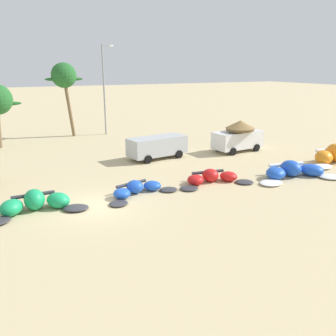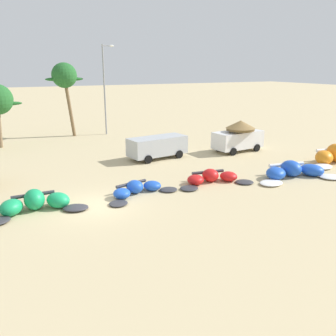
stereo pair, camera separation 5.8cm
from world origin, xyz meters
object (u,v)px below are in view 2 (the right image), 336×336
object	(u,v)px
kite_center	(212,178)
kite_left	(35,203)
kite_left_of_center	(137,189)
parked_van	(237,140)
beach_umbrella_middle	(241,125)
parked_car_second	(156,146)
palm_center_left	(64,77)
kite_right_of_center	(294,171)
lamppost_east_center	(105,86)

from	to	relation	value
kite_center	kite_left	bearing A→B (deg)	179.37
kite_left_of_center	kite_center	distance (m)	5.35
kite_center	parked_van	world-z (taller)	parked_van
beach_umbrella_middle	parked_car_second	xyz separation A→B (m)	(-7.79, 1.22, -1.36)
kite_center	beach_umbrella_middle	distance (m)	9.85
kite_center	palm_center_left	size ratio (longest dim) A/B	0.68
parked_van	palm_center_left	bearing A→B (deg)	130.77
kite_left_of_center	kite_right_of_center	xyz separation A→B (m)	(11.17, -1.70, 0.12)
parked_car_second	lamppost_east_center	bearing A→B (deg)	91.57
beach_umbrella_middle	lamppost_east_center	bearing A→B (deg)	120.08
kite_right_of_center	parked_van	world-z (taller)	parked_van
palm_center_left	beach_umbrella_middle	bearing A→B (deg)	-49.79
kite_left	parked_van	distance (m)	19.56
kite_left	lamppost_east_center	bearing A→B (deg)	63.17
kite_right_of_center	beach_umbrella_middle	distance (m)	8.34
kite_left	kite_right_of_center	xyz separation A→B (m)	(17.09, -1.68, -0.00)
parked_car_second	lamppost_east_center	size ratio (longest dim) A/B	0.53
kite_center	beach_umbrella_middle	size ratio (longest dim) A/B	1.88
kite_center	palm_center_left	bearing A→B (deg)	103.94
parked_car_second	lamppost_east_center	xyz separation A→B (m)	(-0.35, 12.84, 4.34)
kite_left	palm_center_left	size ratio (longest dim) A/B	0.70
kite_right_of_center	kite_left_of_center	bearing A→B (deg)	171.33
beach_umbrella_middle	palm_center_left	xyz separation A→B (m)	(-12.40, 14.67, 4.03)
kite_left	lamppost_east_center	distance (m)	23.35
kite_left_of_center	parked_van	size ratio (longest dim) A/B	1.02
beach_umbrella_middle	kite_right_of_center	bearing A→B (deg)	-99.55
kite_left_of_center	kite_center	world-z (taller)	kite_center
kite_center	palm_center_left	xyz separation A→B (m)	(-5.23, 21.09, 6.15)
kite_left	beach_umbrella_middle	bearing A→B (deg)	18.86
lamppost_east_center	kite_right_of_center	bearing A→B (deg)	-72.85
kite_right_of_center	kite_left	bearing A→B (deg)	174.39
parked_car_second	palm_center_left	size ratio (longest dim) A/B	0.65
kite_left	kite_left_of_center	distance (m)	5.92
kite_right_of_center	beach_umbrella_middle	bearing A→B (deg)	80.45
kite_right_of_center	parked_van	bearing A→B (deg)	81.20
beach_umbrella_middle	parked_car_second	size ratio (longest dim) A/B	0.55
parked_van	palm_center_left	xyz separation A→B (m)	(-12.34, 14.31, 5.40)
parked_van	palm_center_left	distance (m)	19.66
palm_center_left	lamppost_east_center	xyz separation A→B (m)	(4.26, -0.61, -1.05)
kite_left	parked_van	bearing A→B (deg)	19.89
kite_left	lamppost_east_center	size ratio (longest dim) A/B	0.57
kite_left	kite_center	bearing A→B (deg)	-0.63
beach_umbrella_middle	palm_center_left	world-z (taller)	palm_center_left
kite_left_of_center	kite_right_of_center	size ratio (longest dim) A/B	0.74
palm_center_left	lamppost_east_center	distance (m)	4.43
kite_right_of_center	parked_car_second	distance (m)	11.25
kite_right_of_center	parked_car_second	world-z (taller)	parked_car_second
kite_right_of_center	palm_center_left	distance (m)	25.92
kite_center	parked_van	bearing A→B (deg)	43.61
beach_umbrella_middle	parked_van	size ratio (longest dim) A/B	0.60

